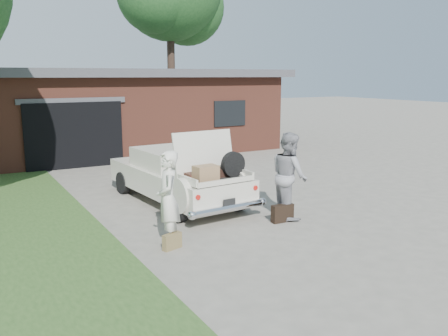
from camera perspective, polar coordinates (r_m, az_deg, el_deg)
ground at (r=10.01m, az=1.72°, el=-6.77°), size 90.00×90.00×0.00m
house at (r=20.52m, az=-12.96°, el=6.90°), size 12.80×7.80×3.30m
sedan at (r=11.63m, az=-5.65°, el=-0.89°), size 2.09×4.65×1.87m
woman_left at (r=8.61m, az=-6.76°, el=-3.73°), size 0.60×0.74×1.76m
woman_right at (r=10.36m, az=7.86°, el=-0.87°), size 0.91×1.06×1.88m
suitcase_left at (r=8.64m, az=-6.26°, el=-8.76°), size 0.39×0.23×0.29m
suitcase_right at (r=10.18m, az=7.04°, el=-5.42°), size 0.50×0.17×0.38m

